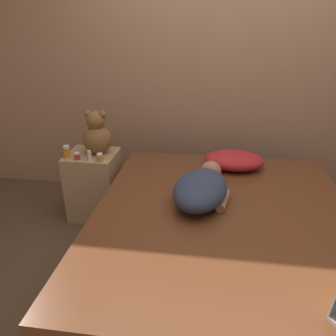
% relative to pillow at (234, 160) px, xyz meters
% --- Properties ---
extents(ground_plane, '(12.00, 12.00, 0.00)m').
position_rel_pillow_xyz_m(ground_plane, '(-0.09, -0.71, -0.59)').
color(ground_plane, brown).
extents(wall_back, '(8.00, 0.06, 2.60)m').
position_rel_pillow_xyz_m(wall_back, '(-0.09, 0.54, 0.71)').
color(wall_back, tan).
rests_on(wall_back, ground_plane).
extents(bed, '(1.68, 1.95, 0.52)m').
position_rel_pillow_xyz_m(bed, '(-0.09, -0.71, -0.33)').
color(bed, '#4C331E').
rests_on(bed, ground_plane).
extents(nightstand, '(0.42, 0.38, 0.59)m').
position_rel_pillow_xyz_m(nightstand, '(-1.20, -0.05, -0.29)').
color(nightstand, tan).
rests_on(nightstand, ground_plane).
extents(pillow, '(0.48, 0.34, 0.14)m').
position_rel_pillow_xyz_m(pillow, '(0.00, 0.00, 0.00)').
color(pillow, red).
rests_on(pillow, bed).
extents(person_lying, '(0.43, 0.71, 0.20)m').
position_rel_pillow_xyz_m(person_lying, '(-0.23, -0.57, 0.02)').
color(person_lying, '#2D3851').
rests_on(person_lying, bed).
extents(teddy_bear, '(0.24, 0.24, 0.37)m').
position_rel_pillow_xyz_m(teddy_bear, '(-1.14, -0.02, 0.17)').
color(teddy_bear, brown).
rests_on(teddy_bear, nightstand).
extents(bottle_orange, '(0.05, 0.05, 0.11)m').
position_rel_pillow_xyz_m(bottle_orange, '(-1.36, -0.16, 0.06)').
color(bottle_orange, orange).
rests_on(bottle_orange, nightstand).
extents(bottle_white, '(0.03, 0.03, 0.08)m').
position_rel_pillow_xyz_m(bottle_white, '(-1.16, -0.18, 0.05)').
color(bottle_white, white).
rests_on(bottle_white, nightstand).
extents(bottle_red, '(0.05, 0.05, 0.06)m').
position_rel_pillow_xyz_m(bottle_red, '(-1.26, -0.18, 0.03)').
color(bottle_red, '#B72D2D').
rests_on(bottle_red, nightstand).
extents(bottle_amber, '(0.05, 0.05, 0.06)m').
position_rel_pillow_xyz_m(bottle_amber, '(-1.07, -0.19, 0.04)').
color(bottle_amber, gold).
rests_on(bottle_amber, nightstand).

